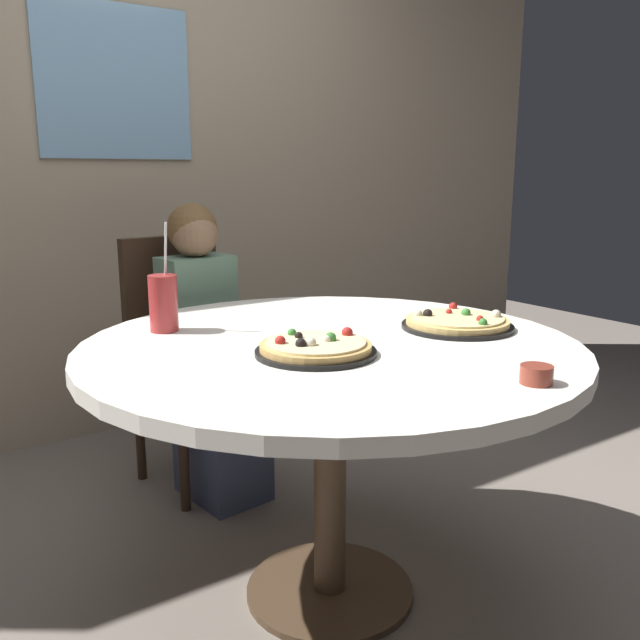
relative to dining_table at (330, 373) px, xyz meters
The scene contains 9 objects.
ground_plane 0.66m from the dining_table, ahead, with size 8.00×8.00×0.00m, color slate.
wall_with_window 1.84m from the dining_table, 90.00° to the left, with size 5.20×0.14×2.90m.
dining_table is the anchor object (origin of this frame).
chair_wooden 0.98m from the dining_table, 90.63° to the left, with size 0.44×0.44×0.95m.
diner_child 0.81m from the dining_table, 89.36° to the left, with size 0.29×0.42×1.08m.
pizza_veggie 0.17m from the dining_table, 141.12° to the right, with size 0.30×0.30×0.05m.
pizza_cheese 0.41m from the dining_table, 11.04° to the right, with size 0.32×0.32×0.05m.
soda_cup 0.51m from the dining_table, 131.16° to the left, with size 0.08×0.08×0.31m.
sauce_bowl 0.57m from the dining_table, 74.01° to the right, with size 0.07×0.07×0.04m, color brown.
Camera 1 is at (-1.00, -1.42, 1.19)m, focal length 37.85 mm.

